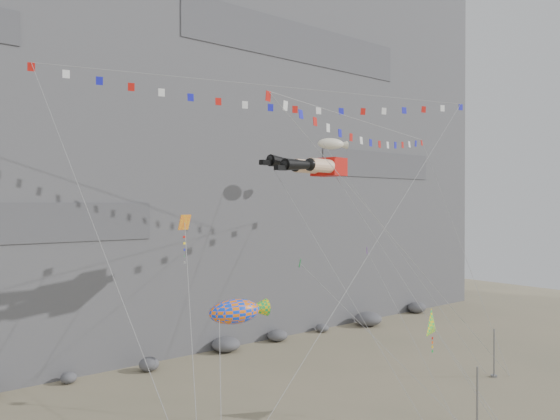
% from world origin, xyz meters
% --- Properties ---
extents(ground, '(120.00, 120.00, 0.00)m').
position_xyz_m(ground, '(0.00, 0.00, 0.00)').
color(ground, gray).
rests_on(ground, ground).
extents(cliff, '(80.00, 28.00, 50.00)m').
position_xyz_m(cliff, '(0.00, 32.00, 25.00)').
color(cliff, slate).
rests_on(cliff, ground).
extents(talus_boulders, '(60.00, 3.00, 1.20)m').
position_xyz_m(talus_boulders, '(0.00, 17.00, 0.60)').
color(talus_boulders, '#58595D').
rests_on(talus_boulders, ground).
extents(anchor_pole_center, '(0.12, 0.12, 4.02)m').
position_xyz_m(anchor_pole_center, '(1.27, -7.29, 2.01)').
color(anchor_pole_center, gray).
rests_on(anchor_pole_center, ground).
extents(anchor_pole_right, '(0.12, 0.12, 3.73)m').
position_xyz_m(anchor_pole_right, '(12.11, -2.19, 1.87)').
color(anchor_pole_right, gray).
rests_on(anchor_pole_right, ground).
extents(legs_kite, '(7.90, 15.61, 21.55)m').
position_xyz_m(legs_kite, '(0.00, 5.46, 16.21)').
color(legs_kite, red).
rests_on(legs_kite, ground).
extents(flag_banner_upper, '(34.34, 17.69, 29.87)m').
position_xyz_m(flag_banner_upper, '(-0.44, 8.30, 22.44)').
color(flag_banner_upper, red).
rests_on(flag_banner_upper, ground).
extents(flag_banner_lower, '(25.42, 10.87, 22.59)m').
position_xyz_m(flag_banner_lower, '(3.81, 3.52, 19.55)').
color(flag_banner_lower, red).
rests_on(flag_banner_lower, ground).
extents(harlequin_kite, '(3.21, 6.52, 13.77)m').
position_xyz_m(harlequin_kite, '(-12.88, 1.38, 12.36)').
color(harlequin_kite, red).
rests_on(harlequin_kite, ground).
extents(fish_windsock, '(6.80, 6.94, 10.48)m').
position_xyz_m(fish_windsock, '(-10.02, 0.86, 7.35)').
color(fish_windsock, orange).
rests_on(fish_windsock, ground).
extents(delta_kite, '(2.19, 5.58, 7.73)m').
position_xyz_m(delta_kite, '(1.85, -3.86, 5.72)').
color(delta_kite, yellow).
rests_on(delta_kite, ground).
extents(blimp_windsock, '(5.71, 14.94, 23.68)m').
position_xyz_m(blimp_windsock, '(8.55, 12.16, 18.97)').
color(blimp_windsock, '#F2E8C7').
rests_on(blimp_windsock, ground).
extents(small_kite_a, '(1.25, 14.83, 21.81)m').
position_xyz_m(small_kite_a, '(-2.32, 7.21, 16.12)').
color(small_kite_a, '#FD5915').
rests_on(small_kite_a, ground).
extents(small_kite_b, '(4.09, 10.96, 14.49)m').
position_xyz_m(small_kite_b, '(5.50, 4.86, 9.55)').
color(small_kite_b, purple).
rests_on(small_kite_b, ground).
extents(small_kite_c, '(4.54, 11.61, 14.89)m').
position_xyz_m(small_kite_c, '(-3.28, 2.82, 9.32)').
color(small_kite_c, green).
rests_on(small_kite_c, ground).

